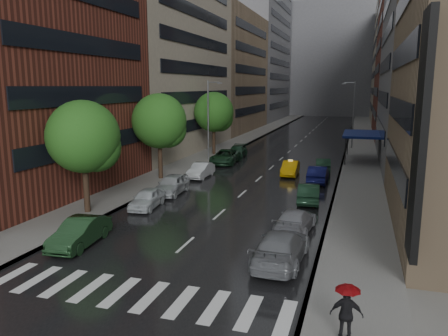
{
  "coord_description": "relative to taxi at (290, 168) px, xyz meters",
  "views": [
    {
      "loc": [
        8.77,
        -16.98,
        8.54
      ],
      "look_at": [
        0.0,
        11.09,
        3.0
      ],
      "focal_mm": 35.0,
      "sensor_mm": 36.0,
      "label": 1
    }
  ],
  "objects": [
    {
      "name": "parked_cars_left",
      "position": [
        -7.92,
        -4.25,
        0.05
      ],
      "size": [
        2.87,
        36.3,
        1.56
      ],
      "color": "#17341A",
      "rests_on": "ground"
    },
    {
      "name": "taxi",
      "position": [
        0.0,
        0.0,
        0.0
      ],
      "size": [
        1.59,
        4.22,
        1.38
      ],
      "primitive_type": "imported",
      "rotation": [
        0.0,
        0.0,
        0.03
      ],
      "color": "#E7A70C",
      "rests_on": "ground"
    },
    {
      "name": "building_far",
      "position": [
        -2.52,
        93.39,
        15.31
      ],
      "size": [
        40.0,
        14.0,
        32.0
      ],
      "primitive_type": "cube",
      "color": "slate",
      "rests_on": "ground"
    },
    {
      "name": "ped_red_umbrella",
      "position": [
        6.16,
        -27.65,
        0.64
      ],
      "size": [
        1.1,
        0.82,
        2.01
      ],
      "color": "black",
      "rests_on": "sidewalk_right"
    },
    {
      "name": "parked_cars_right",
      "position": [
        2.88,
        -11.92,
        0.05
      ],
      "size": [
        2.37,
        29.32,
        1.6
      ],
      "color": "slate",
      "rests_on": "ground"
    },
    {
      "name": "sidewalk_left",
      "position": [
        -11.52,
        25.39,
        -0.61
      ],
      "size": [
        4.0,
        140.0,
        0.15
      ],
      "primitive_type": "cube",
      "color": "gray",
      "rests_on": "ground"
    },
    {
      "name": "sidewalk_right",
      "position": [
        6.48,
        25.39,
        -0.61
      ],
      "size": [
        4.0,
        140.0,
        0.15
      ],
      "primitive_type": "cube",
      "color": "gray",
      "rests_on": "ground"
    },
    {
      "name": "buildings_right",
      "position": [
        12.48,
        32.1,
        14.35
      ],
      "size": [
        8.05,
        109.1,
        36.0
      ],
      "color": "#937A5B",
      "rests_on": "ground"
    },
    {
      "name": "street_lamp_right",
      "position": [
        5.2,
        20.39,
        4.2
      ],
      "size": [
        1.74,
        0.22,
        9.0
      ],
      "color": "gray",
      "rests_on": "sidewalk_right"
    },
    {
      "name": "tree_mid",
      "position": [
        -11.12,
        -5.62,
        4.72
      ],
      "size": [
        4.96,
        4.96,
        7.91
      ],
      "color": "#382619",
      "rests_on": "ground"
    },
    {
      "name": "street_lamp_left",
      "position": [
        -10.24,
        5.39,
        4.2
      ],
      "size": [
        1.74,
        0.22,
        9.0
      ],
      "color": "gray",
      "rests_on": "sidewalk_left"
    },
    {
      "name": "tree_far",
      "position": [
        -11.12,
        9.77,
        4.67
      ],
      "size": [
        4.92,
        4.92,
        7.84
      ],
      "color": "#382619",
      "rests_on": "ground"
    },
    {
      "name": "ground",
      "position": [
        -2.52,
        -24.61,
        -0.69
      ],
      "size": [
        220.0,
        220.0,
        0.0
      ],
      "primitive_type": "plane",
      "color": "gray",
      "rests_on": "ground"
    },
    {
      "name": "buildings_left",
      "position": [
        -17.52,
        34.18,
        15.3
      ],
      "size": [
        8.0,
        108.0,
        38.0
      ],
      "color": "maroon",
      "rests_on": "ground"
    },
    {
      "name": "tree_near",
      "position": [
        -11.12,
        -17.08,
        4.55
      ],
      "size": [
        4.81,
        4.81,
        7.67
      ],
      "color": "#382619",
      "rests_on": "ground"
    },
    {
      "name": "crosswalk",
      "position": [
        -2.32,
        -26.61,
        -0.68
      ],
      "size": [
        13.15,
        2.8,
        0.01
      ],
      "color": "silver",
      "rests_on": "ground"
    },
    {
      "name": "awning",
      "position": [
        6.46,
        10.39,
        2.45
      ],
      "size": [
        4.0,
        8.0,
        3.12
      ],
      "color": "navy",
      "rests_on": "sidewalk_right"
    },
    {
      "name": "road",
      "position": [
        -2.52,
        25.39,
        -0.68
      ],
      "size": [
        14.0,
        140.0,
        0.01
      ],
      "primitive_type": "cube",
      "color": "black",
      "rests_on": "ground"
    }
  ]
}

